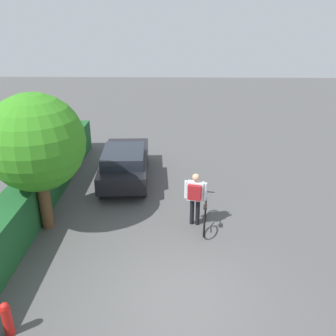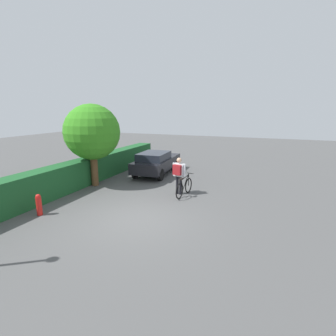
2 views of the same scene
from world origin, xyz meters
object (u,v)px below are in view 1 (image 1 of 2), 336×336
(bicycle, at_px, (205,215))
(parked_car_near, at_px, (125,162))
(person_rider, at_px, (195,195))
(fire_hydrant, at_px, (7,318))
(tree_kerbside, at_px, (36,143))

(bicycle, bearing_deg, parked_car_near, 41.11)
(bicycle, height_order, person_rider, person_rider)
(person_rider, bearing_deg, bicycle, -110.16)
(bicycle, bearing_deg, person_rider, 69.84)
(parked_car_near, relative_size, fire_hydrant, 5.34)
(bicycle, height_order, fire_hydrant, bicycle)
(parked_car_near, distance_m, bicycle, 4.36)
(person_rider, relative_size, tree_kerbside, 0.41)
(person_rider, height_order, tree_kerbside, tree_kerbside)
(person_rider, xyz_separation_m, fire_hydrant, (-4.23, 3.97, -0.63))
(bicycle, distance_m, person_rider, 0.73)
(parked_car_near, distance_m, tree_kerbside, 4.37)
(parked_car_near, xyz_separation_m, bicycle, (-3.27, -2.85, -0.35))
(parked_car_near, relative_size, tree_kerbside, 1.05)
(tree_kerbside, bearing_deg, parked_car_near, -29.76)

